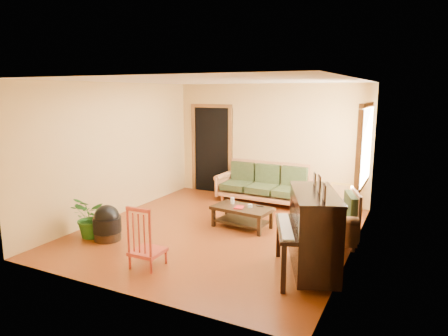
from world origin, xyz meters
The scene contains 16 objects.
floor centered at (0.00, 0.00, 0.00)m, with size 5.00×5.00×0.00m, color #5C250C.
doorway centered at (-1.45, 2.48, 1.02)m, with size 1.08×0.16×2.05m, color black.
window centered at (2.21, 1.30, 1.50)m, with size 0.12×1.36×1.46m, color white.
sofa centered at (0.05, 2.05, 0.44)m, with size 2.06×0.86×0.88m, color #A4633C.
coffee_table centered at (0.30, 0.35, 0.19)m, with size 1.06×0.58×0.38m, color black.
armchair centered at (1.89, 0.28, 0.45)m, with size 0.85×0.90×0.90m, color #A4633C.
piano centered at (1.90, -0.95, 0.57)m, with size 0.76×1.29×1.14m, color black.
footstool centered at (-1.46, -1.19, 0.22)m, with size 0.46×0.46×0.44m, color black.
red_chair centered at (-0.23, -1.74, 0.45)m, with size 0.42×0.46×0.90m, color maroon.
leaning_frame centered at (1.66, 2.41, 0.28)m, with size 0.42×0.09×0.56m, color gold.
ceramic_crock centered at (1.86, 2.21, 0.13)m, with size 0.21×0.21×0.26m, color #33499A.
potted_plant centered at (-1.76, -1.23, 0.36)m, with size 0.64×0.56×0.71m, color #255F1B.
book centered at (0.20, 0.26, 0.39)m, with size 0.16×0.21×0.02m, color #A61619.
candle centered at (0.05, 0.48, 0.44)m, with size 0.07×0.07×0.11m, color white.
glass_jar centered at (0.43, 0.39, 0.41)m, with size 0.08×0.08×0.06m, color silver.
remote centered at (0.57, 0.53, 0.39)m, with size 0.13×0.04×0.01m, color black.
Camera 1 is at (3.07, -5.98, 2.42)m, focal length 32.00 mm.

